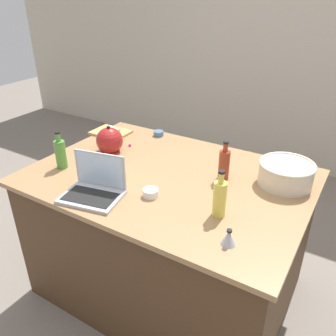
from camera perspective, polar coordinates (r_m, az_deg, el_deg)
ground_plane at (r=2.62m, az=0.00°, el=-18.71°), size 12.00×12.00×0.00m
wall_back at (r=4.08m, az=18.65°, el=17.92°), size 8.00×0.10×2.60m
island_counter at (r=2.32m, az=0.00°, el=-10.99°), size 1.63×1.15×0.90m
laptop at (r=1.89m, az=-12.01°, el=-3.18°), size 0.35×0.29×0.22m
mixing_bowl_large at (r=2.05m, az=18.81°, el=-0.82°), size 0.31×0.31×0.14m
bottle_soy at (r=2.01m, az=9.20°, el=0.63°), size 0.06×0.06×0.24m
bottle_oil at (r=1.69m, az=8.48°, el=-4.88°), size 0.07×0.07×0.25m
bottle_olive at (r=2.21m, az=-17.24°, el=2.31°), size 0.07×0.07×0.24m
kettle at (r=2.36m, az=-9.56°, el=4.41°), size 0.21×0.18×0.20m
cutting_board at (r=2.70m, az=-9.39°, el=5.78°), size 0.27×0.21×0.02m
butter_stick_left at (r=2.67m, az=-8.94°, el=6.21°), size 0.11×0.05×0.04m
ramekin_small at (r=2.62m, az=-1.58°, el=5.71°), size 0.07×0.07×0.04m
ramekin_medium at (r=1.86m, az=-2.87°, el=-4.09°), size 0.08×0.08×0.04m
kitchen_timer at (r=1.55m, az=9.95°, el=-11.19°), size 0.07×0.07×0.08m
candy_0 at (r=2.22m, az=17.34°, el=-0.21°), size 0.01×0.01×0.01m
candy_1 at (r=2.46m, az=-6.29°, el=3.76°), size 0.02×0.02×0.02m
candy_2 at (r=1.84m, az=-11.26°, el=-5.47°), size 0.02×0.02×0.02m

